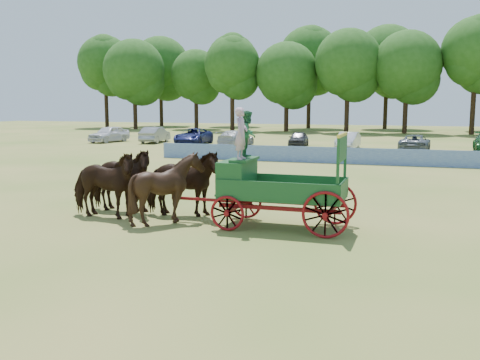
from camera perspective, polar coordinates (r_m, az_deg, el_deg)
name	(u,v)px	position (r m, az deg, el deg)	size (l,w,h in m)	color
ground	(307,225)	(17.35, 7.15, -4.80)	(160.00, 160.00, 0.00)	#A48B4A
horse_lead_left	(103,185)	(18.61, -14.41, -0.48)	(1.25, 2.74, 2.31)	black
horse_lead_right	(120,180)	(19.53, -12.67, -0.02)	(1.25, 2.74, 2.31)	black
horse_wheel_left	(167,188)	(17.44, -7.76, -0.86)	(1.87, 2.10, 2.32)	black
horse_wheel_right	(182,183)	(18.42, -6.26, -0.36)	(1.25, 2.74, 2.31)	black
farm_dray	(260,176)	(16.84, 2.18, 0.47)	(6.00, 2.00, 3.75)	maroon
sponsor_banner	(347,156)	(35.01, 11.32, 2.55)	(26.00, 0.08, 1.05)	#1C3999
parked_cars	(292,139)	(47.57, 5.53, 4.40)	(42.27, 6.98, 1.63)	silver
treeline	(370,61)	(77.27, 13.70, 12.25)	(91.45, 22.82, 15.76)	#382314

